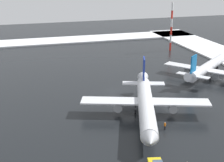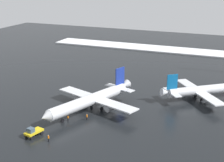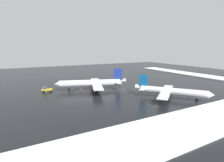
{
  "view_description": "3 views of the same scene",
  "coord_description": "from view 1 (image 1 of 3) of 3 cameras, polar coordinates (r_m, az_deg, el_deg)",
  "views": [
    {
      "loc": [
        -81.0,
        24.46,
        31.09
      ],
      "look_at": [
        -7.75,
        2.58,
        5.45
      ],
      "focal_mm": 55.0,
      "sensor_mm": 36.0,
      "label": 1
    },
    {
      "loc": [
        -100.25,
        -41.74,
        38.35
      ],
      "look_at": [
        -4.95,
        -2.53,
        5.0
      ],
      "focal_mm": 55.0,
      "sensor_mm": 36.0,
      "label": 2
    },
    {
      "loc": [
        -49.1,
        -77.77,
        19.81
      ],
      "look_at": [
        -9.83,
        -5.83,
        4.27
      ],
      "focal_mm": 28.0,
      "sensor_mm": 36.0,
      "label": 3
    }
  ],
  "objects": [
    {
      "name": "antenna_mast",
      "position": [
        133.94,
        9.83,
        8.87
      ],
      "size": [
        0.7,
        0.7,
        18.43
      ],
      "color": "red",
      "rests_on": "ground_plane"
    },
    {
      "name": "airplane_parked_starboard",
      "position": [
        73.29,
        5.62,
        -3.8
      ],
      "size": [
        32.97,
        27.83,
        10.1
      ],
      "rotation": [
        0.0,
        0.0,
        2.8
      ],
      "color": "silver",
      "rests_on": "ground_plane"
    },
    {
      "name": "airplane_foreground_jet",
      "position": [
        104.4,
        15.56,
        2.2
      ],
      "size": [
        22.4,
        24.94,
        8.86
      ],
      "rotation": [
        0.0,
        0.0,
        5.38
      ],
      "color": "silver",
      "rests_on": "ground_plane"
    },
    {
      "name": "snow_bank_right",
      "position": [
        153.14,
        -7.15,
        6.79
      ],
      "size": [
        14.0,
        116.0,
        0.53
      ],
      "primitive_type": "cube",
      "color": "white",
      "rests_on": "ground_plane"
    },
    {
      "name": "ground_plane",
      "position": [
        90.14,
        0.16,
        -1.63
      ],
      "size": [
        240.0,
        240.0,
        0.0
      ],
      "primitive_type": "plane",
      "color": "black"
    },
    {
      "name": "ground_crew_near_tug",
      "position": [
        69.65,
        8.79,
        -7.32
      ],
      "size": [
        0.36,
        0.36,
        1.71
      ],
      "rotation": [
        0.0,
        0.0,
        3.08
      ],
      "color": "black",
      "rests_on": "ground_plane"
    },
    {
      "name": "ground_crew_by_nose_gear",
      "position": [
        65.88,
        6.33,
        -8.79
      ],
      "size": [
        0.36,
        0.36,
        1.71
      ],
      "rotation": [
        0.0,
        0.0,
        0.64
      ],
      "color": "black",
      "rests_on": "ground_plane"
    }
  ]
}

